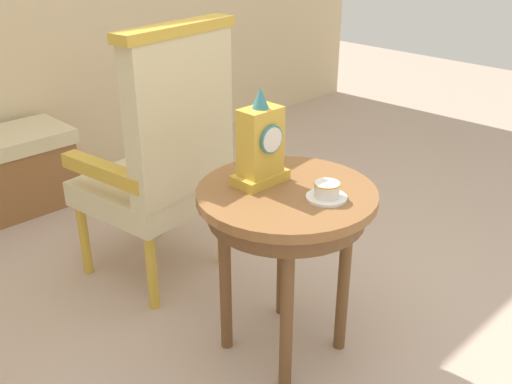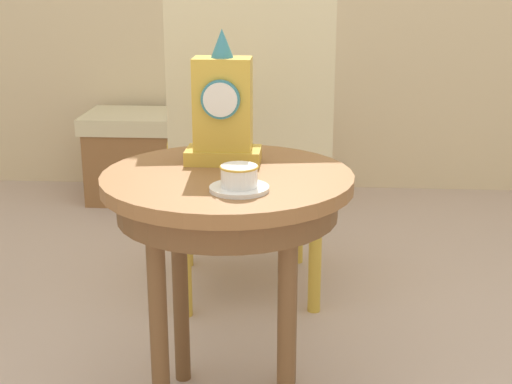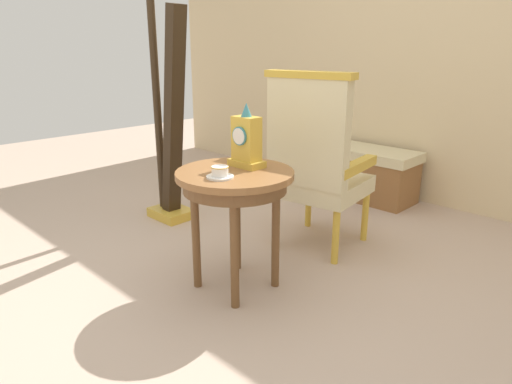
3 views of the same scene
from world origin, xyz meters
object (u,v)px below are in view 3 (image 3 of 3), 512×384
Objects in this scene: mantel_clock at (247,142)px; window_bench at (358,171)px; side_table at (235,187)px; armchair at (316,161)px; teacup_left at (220,173)px; harp at (169,128)px.

window_bench is (-0.38, 1.75, -0.58)m from mantel_clock.
armchair is at bearing 90.44° from side_table.
teacup_left is 2.10m from window_bench.
side_table reaches higher than window_bench.
teacup_left is 0.40× the size of mantel_clock.
teacup_left is 0.12× the size of armchair.
armchair is 1.28m from window_bench.
mantel_clock is 0.29× the size of armchair.
side_table is at bearing 106.78° from teacup_left.
window_bench is (0.70, 1.48, -0.48)m from harp.
window_bench is (-0.44, 1.99, -0.47)m from teacup_left.
side_table is at bearing -77.84° from window_bench.
side_table is 1.97× the size of mantel_clock.
mantel_clock is at bearing -91.16° from armchair.
armchair is (-0.05, 0.83, -0.10)m from teacup_left.
harp reaches higher than armchair.
window_bench is at bearing 108.79° from armchair.
side_table is at bearing -19.04° from harp.
window_bench is (-0.39, 1.16, -0.37)m from armchair.
side_table is 1.93m from window_bench.
teacup_left reaches higher than side_table.
teacup_left is (0.04, -0.14, 0.11)m from side_table.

